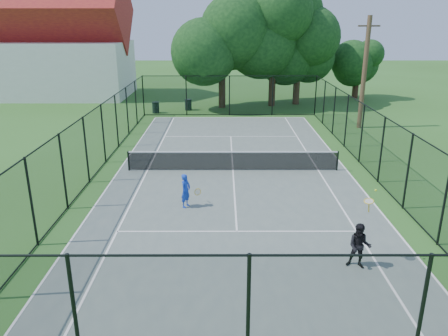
{
  "coord_description": "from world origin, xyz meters",
  "views": [
    {
      "loc": [
        -0.46,
        -19.84,
        6.95
      ],
      "look_at": [
        -0.44,
        -3.0,
        1.2
      ],
      "focal_mm": 35.0,
      "sensor_mm": 36.0,
      "label": 1
    }
  ],
  "objects_px": {
    "trash_bin_right": "(188,105)",
    "player_black": "(359,246)",
    "trash_bin_left": "(156,107)",
    "tennis_net": "(233,160)",
    "player_blue": "(186,191)",
    "utility_pole": "(364,73)"
  },
  "relations": [
    {
      "from": "trash_bin_left",
      "to": "trash_bin_right",
      "type": "relative_size",
      "value": 1.0
    },
    {
      "from": "tennis_net",
      "to": "player_blue",
      "type": "distance_m",
      "value": 4.69
    },
    {
      "from": "trash_bin_right",
      "to": "player_black",
      "type": "bearing_deg",
      "value": -74.08
    },
    {
      "from": "player_black",
      "to": "trash_bin_left",
      "type": "bearing_deg",
      "value": 112.23
    },
    {
      "from": "tennis_net",
      "to": "trash_bin_right",
      "type": "height_order",
      "value": "tennis_net"
    },
    {
      "from": "tennis_net",
      "to": "trash_bin_left",
      "type": "relative_size",
      "value": 11.53
    },
    {
      "from": "tennis_net",
      "to": "utility_pole",
      "type": "height_order",
      "value": "utility_pole"
    },
    {
      "from": "tennis_net",
      "to": "trash_bin_left",
      "type": "xyz_separation_m",
      "value": [
        -5.74,
        13.86,
        -0.14
      ]
    },
    {
      "from": "tennis_net",
      "to": "trash_bin_right",
      "type": "bearing_deg",
      "value": 102.35
    },
    {
      "from": "trash_bin_left",
      "to": "utility_pole",
      "type": "distance_m",
      "value": 15.59
    },
    {
      "from": "utility_pole",
      "to": "player_black",
      "type": "xyz_separation_m",
      "value": [
        -5.26,
        -17.67,
        -2.91
      ]
    },
    {
      "from": "player_blue",
      "to": "player_black",
      "type": "distance_m",
      "value": 6.93
    },
    {
      "from": "player_blue",
      "to": "player_black",
      "type": "bearing_deg",
      "value": -39.19
    },
    {
      "from": "trash_bin_right",
      "to": "player_blue",
      "type": "height_order",
      "value": "player_blue"
    },
    {
      "from": "utility_pole",
      "to": "player_black",
      "type": "height_order",
      "value": "utility_pole"
    },
    {
      "from": "tennis_net",
      "to": "player_blue",
      "type": "relative_size",
      "value": 7.59
    },
    {
      "from": "trash_bin_right",
      "to": "player_black",
      "type": "distance_m",
      "value": 24.64
    },
    {
      "from": "player_blue",
      "to": "utility_pole",
      "type": "bearing_deg",
      "value": 51.34
    },
    {
      "from": "trash_bin_left",
      "to": "trash_bin_right",
      "type": "distance_m",
      "value": 2.71
    },
    {
      "from": "tennis_net",
      "to": "player_black",
      "type": "bearing_deg",
      "value": -68.2
    },
    {
      "from": "utility_pole",
      "to": "player_blue",
      "type": "distance_m",
      "value": 17.27
    },
    {
      "from": "utility_pole",
      "to": "trash_bin_right",
      "type": "bearing_deg",
      "value": 153.37
    }
  ]
}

